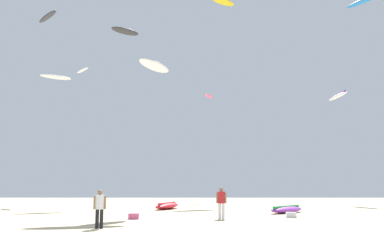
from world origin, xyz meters
name	(u,v)px	position (x,y,z in m)	size (l,w,h in m)	color
ground_plane	(189,237)	(0.00, 0.00, 0.00)	(120.00, 120.00, 0.00)	beige
person_foreground	(100,206)	(-3.86, 3.05, 0.95)	(0.54, 0.37, 1.63)	black
person_midground	(221,200)	(1.67, 8.50, 1.02)	(0.57, 0.40, 1.75)	silver
kite_grounded_near	(287,209)	(6.53, 14.40, 0.24)	(3.49, 4.08, 0.52)	purple
kite_grounded_mid	(167,206)	(-2.04, 19.68, 0.26)	(2.37, 4.77, 0.60)	red
cooler_box	(134,216)	(-3.16, 8.44, 0.16)	(0.56, 0.36, 0.32)	#E5598C
gear_bag	(291,215)	(5.77, 9.71, 0.16)	(0.56, 0.36, 0.32)	white
kite_aloft_0	(338,96)	(16.66, 32.32, 12.16)	(1.69, 4.38, 0.87)	white
kite_aloft_2	(48,17)	(-11.15, 15.68, 14.78)	(2.53, 2.80, 0.66)	#2D2D33
kite_aloft_3	(223,2)	(4.19, 40.52, 27.46)	(3.99, 3.45, 0.73)	yellow
kite_aloft_4	(83,70)	(-12.61, 31.49, 15.03)	(2.37, 2.76, 0.54)	white
kite_aloft_5	(125,31)	(-7.58, 29.94, 19.09)	(3.31, 2.90, 0.69)	#2D2D33
kite_aloft_6	(209,96)	(2.15, 39.76, 13.80)	(1.59, 2.55, 0.38)	#E5598C
kite_aloft_7	(155,66)	(-2.69, 14.28, 10.43)	(2.61, 3.80, 0.56)	white
kite_aloft_9	(56,77)	(-18.89, 41.00, 16.78)	(4.27, 3.40, 0.56)	white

